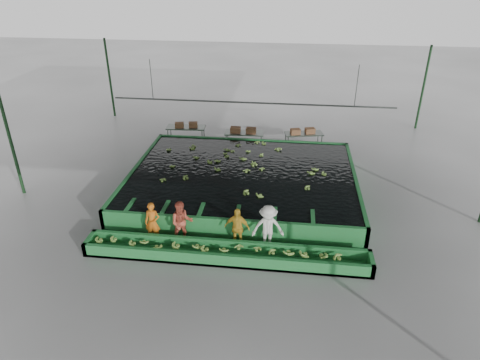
# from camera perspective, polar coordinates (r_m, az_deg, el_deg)

# --- Properties ---
(ground) EXTENTS (80.00, 80.00, 0.00)m
(ground) POSITION_cam_1_polar(r_m,az_deg,el_deg) (18.15, -0.19, -3.53)
(ground) COLOR gray
(ground) RESTS_ON ground
(shed_roof) EXTENTS (20.00, 22.00, 0.04)m
(shed_roof) POSITION_cam_1_polar(r_m,az_deg,el_deg) (16.16, -0.22, 11.87)
(shed_roof) COLOR gray
(shed_roof) RESTS_ON shed_posts
(shed_posts) EXTENTS (20.00, 22.00, 5.00)m
(shed_posts) POSITION_cam_1_polar(r_m,az_deg,el_deg) (17.00, -0.21, 3.72)
(shed_posts) COLOR #16361A
(shed_posts) RESTS_ON ground
(flotation_tank) EXTENTS (10.00, 8.00, 0.90)m
(flotation_tank) POSITION_cam_1_polar(r_m,az_deg,el_deg) (19.23, 0.36, -0.10)
(flotation_tank) COLOR #1F6F31
(flotation_tank) RESTS_ON ground
(tank_water) EXTENTS (9.70, 7.70, 0.00)m
(tank_water) POSITION_cam_1_polar(r_m,az_deg,el_deg) (19.05, 0.37, 0.97)
(tank_water) COLOR black
(tank_water) RESTS_ON flotation_tank
(sorting_trough) EXTENTS (10.00, 1.00, 0.50)m
(sorting_trough) POSITION_cam_1_polar(r_m,az_deg,el_deg) (15.05, -1.94, -9.71)
(sorting_trough) COLOR #1F6F31
(sorting_trough) RESTS_ON ground
(cableway_rail) EXTENTS (0.08, 0.08, 14.00)m
(cableway_rail) POSITION_cam_1_polar(r_m,az_deg,el_deg) (21.49, 1.49, 10.26)
(cableway_rail) COLOR #59605B
(cableway_rail) RESTS_ON shed_roof
(rail_hanger_left) EXTENTS (0.04, 0.04, 2.00)m
(rail_hanger_left) POSITION_cam_1_polar(r_m,az_deg,el_deg) (22.25, -11.74, 12.99)
(rail_hanger_left) COLOR #59605B
(rail_hanger_left) RESTS_ON shed_roof
(rail_hanger_right) EXTENTS (0.04, 0.04, 2.00)m
(rail_hanger_right) POSITION_cam_1_polar(r_m,az_deg,el_deg) (21.34, 15.31, 12.00)
(rail_hanger_right) COLOR #59605B
(rail_hanger_right) RESTS_ON shed_roof
(worker_a) EXTENTS (0.58, 0.40, 1.56)m
(worker_a) POSITION_cam_1_polar(r_m,az_deg,el_deg) (15.99, -11.59, -5.54)
(worker_a) COLOR #CD6316
(worker_a) RESTS_ON ground
(worker_b) EXTENTS (0.97, 0.85, 1.69)m
(worker_b) POSITION_cam_1_polar(r_m,az_deg,el_deg) (15.66, -7.76, -5.66)
(worker_b) COLOR #B64B35
(worker_b) RESTS_ON ground
(worker_c) EXTENTS (0.96, 0.48, 1.58)m
(worker_c) POSITION_cam_1_polar(r_m,az_deg,el_deg) (15.35, -0.40, -6.40)
(worker_c) COLOR gold
(worker_c) RESTS_ON ground
(worker_d) EXTENTS (1.22, 0.81, 1.76)m
(worker_d) POSITION_cam_1_polar(r_m,az_deg,el_deg) (15.22, 3.73, -6.38)
(worker_d) COLOR silver
(worker_d) RESTS_ON ground
(packing_table_left) EXTENTS (2.18, 0.98, 0.97)m
(packing_table_left) POSITION_cam_1_polar(r_m,az_deg,el_deg) (24.48, -7.17, 6.00)
(packing_table_left) COLOR #59605B
(packing_table_left) RESTS_ON ground
(packing_table_mid) EXTENTS (2.13, 0.92, 0.95)m
(packing_table_mid) POSITION_cam_1_polar(r_m,az_deg,el_deg) (23.53, 0.54, 5.30)
(packing_table_mid) COLOR #59605B
(packing_table_mid) RESTS_ON ground
(packing_table_right) EXTENTS (2.17, 1.24, 0.93)m
(packing_table_right) POSITION_cam_1_polar(r_m,az_deg,el_deg) (23.74, 8.44, 5.17)
(packing_table_right) COLOR #59605B
(packing_table_right) RESTS_ON ground
(box_stack_left) EXTENTS (1.29, 0.59, 0.27)m
(box_stack_left) POSITION_cam_1_polar(r_m,az_deg,el_deg) (24.24, -7.16, 7.01)
(box_stack_left) COLOR brown
(box_stack_left) RESTS_ON packing_table_left
(box_stack_mid) EXTENTS (1.38, 0.40, 0.30)m
(box_stack_mid) POSITION_cam_1_polar(r_m,az_deg,el_deg) (23.29, 0.43, 6.33)
(box_stack_mid) COLOR brown
(box_stack_mid) RESTS_ON packing_table_mid
(box_stack_right) EXTENTS (1.37, 0.72, 0.28)m
(box_stack_right) POSITION_cam_1_polar(r_m,az_deg,el_deg) (23.48, 8.34, 6.15)
(box_stack_right) COLOR brown
(box_stack_right) RESTS_ON packing_table_right
(floating_bananas) EXTENTS (8.94, 6.10, 0.12)m
(floating_bananas) POSITION_cam_1_polar(r_m,az_deg,el_deg) (19.76, 0.64, 2.00)
(floating_bananas) COLOR #76A240
(floating_bananas) RESTS_ON tank_water
(trough_bananas) EXTENTS (9.07, 0.60, 0.12)m
(trough_bananas) POSITION_cam_1_polar(r_m,az_deg,el_deg) (14.96, -1.95, -9.25)
(trough_bananas) COLOR #76A240
(trough_bananas) RESTS_ON sorting_trough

